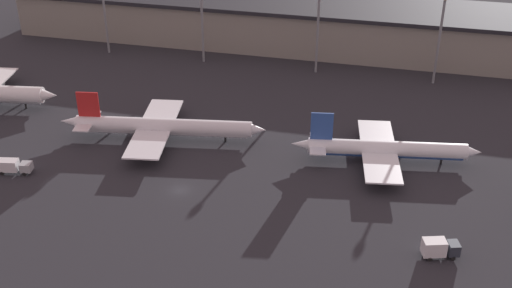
{
  "coord_description": "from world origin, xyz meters",
  "views": [
    {
      "loc": [
        42.01,
        -104.8,
        73.88
      ],
      "look_at": [
        13.23,
        12.55,
        6.0
      ],
      "focal_mm": 45.0,
      "sensor_mm": 36.0,
      "label": 1
    }
  ],
  "objects_px": {
    "airplane_1": "(161,127)",
    "service_vehicle_3": "(439,248)",
    "airplane_2": "(385,149)",
    "service_vehicle_2": "(12,166)"
  },
  "relations": [
    {
      "from": "airplane_2",
      "to": "service_vehicle_2",
      "type": "relative_size",
      "value": 5.18
    },
    {
      "from": "airplane_2",
      "to": "service_vehicle_3",
      "type": "relative_size",
      "value": 6.0
    },
    {
      "from": "service_vehicle_3",
      "to": "airplane_1",
      "type": "bearing_deg",
      "value": 138.15
    },
    {
      "from": "airplane_1",
      "to": "service_vehicle_2",
      "type": "bearing_deg",
      "value": -148.6
    },
    {
      "from": "airplane_2",
      "to": "service_vehicle_3",
      "type": "height_order",
      "value": "airplane_2"
    },
    {
      "from": "service_vehicle_2",
      "to": "service_vehicle_3",
      "type": "xyz_separation_m",
      "value": [
        89.72,
        -7.28,
        0.22
      ]
    },
    {
      "from": "airplane_1",
      "to": "airplane_2",
      "type": "relative_size",
      "value": 1.17
    },
    {
      "from": "service_vehicle_3",
      "to": "service_vehicle_2",
      "type": "bearing_deg",
      "value": 158.28
    },
    {
      "from": "airplane_1",
      "to": "service_vehicle_3",
      "type": "relative_size",
      "value": 7.04
    },
    {
      "from": "airplane_2",
      "to": "service_vehicle_2",
      "type": "xyz_separation_m",
      "value": [
        -77.92,
        -24.16,
        -1.34
      ]
    }
  ]
}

